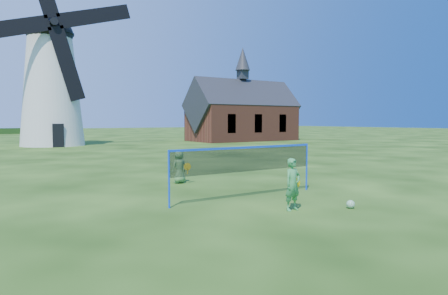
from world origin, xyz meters
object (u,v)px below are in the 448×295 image
object	(u,v)px
play_ball	(350,204)
chapel	(243,115)
windmill	(51,82)
badminton_net	(246,160)
player_girl	(293,184)
player_boy	(179,167)

from	to	relation	value
play_ball	chapel	bearing A→B (deg)	59.34
chapel	play_ball	size ratio (longest dim) A/B	56.92
windmill	badminton_net	world-z (taller)	windmill
chapel	player_girl	xyz separation A→B (m)	(-19.15, -29.21, -2.30)
player_boy	play_ball	bearing A→B (deg)	99.01
windmill	player_girl	bearing A→B (deg)	-88.55
badminton_net	player_girl	world-z (taller)	badminton_net
badminton_net	play_ball	bearing A→B (deg)	-59.93
player_girl	play_ball	distance (m)	1.68
windmill	play_ball	distance (m)	32.45
windmill	play_ball	size ratio (longest dim) A/B	79.50
badminton_net	player_boy	size ratio (longest dim) A/B	4.16
badminton_net	player_girl	size ratio (longest dim) A/B	3.74
chapel	play_ball	world-z (taller)	chapel
badminton_net	play_ball	xyz separation A→B (m)	(1.52, -2.62, -1.03)
windmill	badminton_net	size ratio (longest dim) A/B	3.46
badminton_net	player_girl	xyz separation A→B (m)	(0.08, -1.96, -0.46)
windmill	play_ball	world-z (taller)	windmill
chapel	badminton_net	xyz separation A→B (m)	(-19.23, -27.25, -1.84)
badminton_net	player_girl	distance (m)	2.01
windmill	chapel	bearing A→B (deg)	-5.69
chapel	windmill	bearing A→B (deg)	174.31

